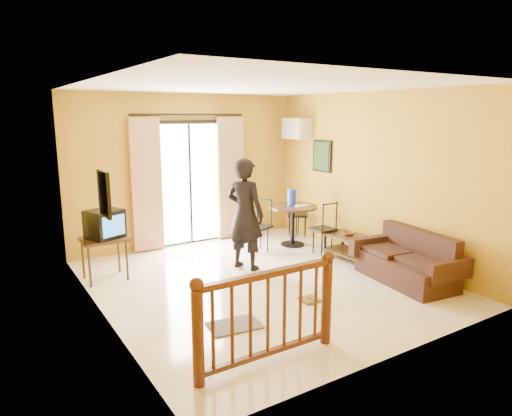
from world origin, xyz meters
TOP-DOWN VIEW (x-y plane):
  - ground at (0.00, 0.00)m, footprint 5.00×5.00m
  - room_shell at (0.00, 0.00)m, footprint 5.00×5.00m
  - balcony_door at (0.00, 2.43)m, footprint 2.25×0.14m
  - tv_table at (-1.90, 1.34)m, footprint 0.64×0.53m
  - television at (-1.87, 1.33)m, footprint 0.59×0.56m
  - picture_left at (-2.22, -0.20)m, footprint 0.05×0.42m
  - dining_table at (1.56, 1.31)m, footprint 0.91×0.91m
  - water_jug at (1.56, 1.35)m, footprint 0.16×0.16m
  - serving_tray at (1.69, 1.21)m, footprint 0.31×0.22m
  - dining_chairs at (1.50, 1.22)m, footprint 1.74×1.65m
  - air_conditioner at (2.09, 1.95)m, footprint 0.31×0.60m
  - botanical_print at (2.22, 1.30)m, footprint 0.05×0.50m
  - coffee_table at (1.85, 0.08)m, footprint 0.52×0.94m
  - bowl at (1.85, 0.12)m, footprint 0.21×0.21m
  - sofa at (1.85, -1.13)m, footprint 0.92×1.66m
  - standing_person at (0.13, 0.66)m, footprint 0.66×0.77m
  - stair_balustrade at (-1.15, -1.90)m, footprint 1.63×0.13m
  - doormat at (-1.04, -1.04)m, footprint 0.65×0.48m
  - sandals at (0.17, -0.93)m, footprint 0.26×0.26m

SIDE VIEW (x-z plane):
  - ground at x=0.00m, z-range 0.00..0.00m
  - dining_chairs at x=1.50m, z-range -0.47..0.47m
  - doormat at x=-1.04m, z-range 0.00..0.02m
  - sandals at x=0.17m, z-range 0.00..0.03m
  - coffee_table at x=1.85m, z-range 0.07..0.49m
  - sofa at x=1.85m, z-range -0.09..0.66m
  - bowl at x=1.85m, z-range 0.42..0.48m
  - tv_table at x=-1.90m, z-range 0.24..0.88m
  - stair_balustrade at x=-1.15m, z-range 0.05..1.08m
  - dining_table at x=1.56m, z-range 0.22..0.97m
  - serving_tray at x=1.69m, z-range 0.75..0.77m
  - television at x=-1.87m, z-range 0.64..1.06m
  - standing_person at x=0.13m, z-range 0.00..1.77m
  - water_jug at x=1.56m, z-range 0.75..1.06m
  - balcony_door at x=0.00m, z-range -0.04..2.42m
  - picture_left at x=-2.22m, z-range 1.29..1.81m
  - botanical_print at x=2.22m, z-range 1.35..1.95m
  - room_shell at x=0.00m, z-range -0.80..4.20m
  - air_conditioner at x=2.09m, z-range 1.95..2.35m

